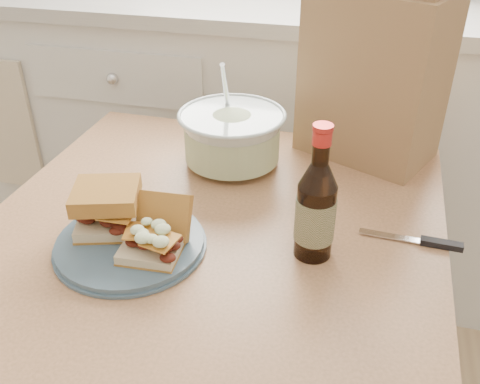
% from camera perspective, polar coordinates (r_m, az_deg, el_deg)
% --- Properties ---
extents(cabinet_run, '(2.50, 0.64, 0.94)m').
position_cam_1_polar(cabinet_run, '(1.89, 5.65, 5.90)').
color(cabinet_run, silver).
rests_on(cabinet_run, ground).
extents(dining_table, '(0.87, 0.87, 0.71)m').
position_cam_1_polar(dining_table, '(1.08, -2.87, -7.85)').
color(dining_table, tan).
rests_on(dining_table, ground).
extents(plate, '(0.26, 0.26, 0.02)m').
position_cam_1_polar(plate, '(0.97, -11.61, -5.40)').
color(plate, '#455D6F').
rests_on(plate, dining_table).
extents(sandwich_left, '(0.14, 0.13, 0.08)m').
position_cam_1_polar(sandwich_left, '(0.98, -13.90, -1.63)').
color(sandwich_left, beige).
rests_on(sandwich_left, plate).
extents(sandwich_right, '(0.10, 0.14, 0.08)m').
position_cam_1_polar(sandwich_right, '(0.92, -9.03, -4.38)').
color(sandwich_right, beige).
rests_on(sandwich_right, plate).
extents(coleslaw_bowl, '(0.24, 0.24, 0.23)m').
position_cam_1_polar(coleslaw_bowl, '(1.18, -0.86, 5.66)').
color(coleslaw_bowl, silver).
rests_on(coleslaw_bowl, dining_table).
extents(beer_bottle, '(0.07, 0.07, 0.24)m').
position_cam_1_polar(beer_bottle, '(0.89, 8.08, -1.81)').
color(beer_bottle, black).
rests_on(beer_bottle, dining_table).
extents(knife, '(0.18, 0.03, 0.01)m').
position_cam_1_polar(knife, '(1.01, 19.44, -5.04)').
color(knife, silver).
rests_on(knife, dining_table).
extents(paper_bag, '(0.33, 0.29, 0.37)m').
position_cam_1_polar(paper_bag, '(1.22, 14.11, 11.91)').
color(paper_bag, '#956D48').
rests_on(paper_bag, dining_table).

